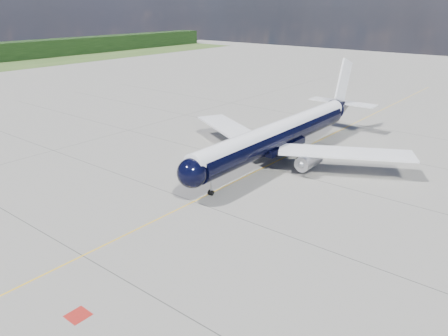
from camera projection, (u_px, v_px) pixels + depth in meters
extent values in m
plane|color=gray|center=(284.00, 157.00, 65.41)|extent=(320.00, 320.00, 0.00)
cube|color=#F1B40C|center=(266.00, 167.00, 61.77)|extent=(0.16, 160.00, 0.01)
cube|color=maroon|center=(78.00, 315.00, 32.32)|extent=(1.60, 1.60, 0.01)
cylinder|color=black|center=(278.00, 136.00, 62.35)|extent=(3.91, 34.91, 3.49)
sphere|color=black|center=(192.00, 173.00, 48.87)|extent=(3.53, 3.53, 3.49)
cone|color=black|center=(342.00, 106.00, 77.99)|extent=(3.57, 6.47, 3.49)
cylinder|color=white|center=(279.00, 130.00, 62.04)|extent=(3.17, 36.74, 2.72)
cube|color=black|center=(191.00, 169.00, 48.56)|extent=(2.22, 1.13, 0.50)
cube|color=white|center=(231.00, 129.00, 69.24)|extent=(17.76, 12.16, 0.29)
cube|color=white|center=(346.00, 153.00, 58.07)|extent=(17.66, 12.49, 0.29)
cube|color=black|center=(278.00, 145.00, 62.81)|extent=(3.97, 9.22, 0.92)
cylinder|color=#ADADB5|center=(237.00, 144.00, 65.12)|extent=(2.11, 4.25, 2.06)
cylinder|color=#ADADB5|center=(309.00, 161.00, 58.21)|extent=(2.11, 4.25, 2.06)
sphere|color=gray|center=(229.00, 147.00, 63.71)|extent=(1.02, 1.02, 1.01)
sphere|color=gray|center=(302.00, 165.00, 56.80)|extent=(1.02, 1.02, 1.01)
cube|color=white|center=(238.00, 139.00, 65.02)|extent=(0.24, 2.94, 1.01)
cube|color=white|center=(310.00, 156.00, 58.10)|extent=(0.24, 2.94, 1.01)
cube|color=white|center=(344.00, 80.00, 76.00)|extent=(0.36, 5.82, 7.82)
cube|color=white|center=(342.00, 102.00, 77.73)|extent=(11.96, 3.08, 0.20)
cylinder|color=gray|center=(211.00, 186.00, 52.19)|extent=(0.17, 0.17, 1.93)
cylinder|color=black|center=(210.00, 192.00, 52.59)|extent=(0.17, 0.64, 0.64)
cylinder|color=black|center=(212.00, 193.00, 52.38)|extent=(0.17, 0.64, 0.64)
cylinder|color=gray|center=(266.00, 147.00, 65.99)|extent=(0.24, 0.24, 1.74)
cylinder|color=gray|center=(300.00, 155.00, 62.59)|extent=(0.24, 0.24, 1.74)
cylinder|color=black|center=(264.00, 153.00, 65.88)|extent=(0.43, 1.01, 1.01)
cylinder|color=black|center=(267.00, 151.00, 66.62)|extent=(0.43, 1.01, 1.01)
cylinder|color=black|center=(298.00, 161.00, 62.48)|extent=(0.43, 1.01, 1.01)
cylinder|color=black|center=(302.00, 159.00, 63.22)|extent=(0.43, 1.01, 1.01)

